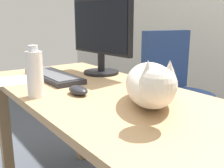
% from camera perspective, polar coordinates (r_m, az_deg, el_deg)
% --- Properties ---
extents(desk, '(1.55, 0.64, 0.71)m').
position_cam_1_polar(desk, '(1.14, -0.63, -7.09)').
color(desk, tan).
rests_on(desk, ground_plane).
extents(office_chair, '(0.49, 0.48, 0.93)m').
position_cam_1_polar(office_chair, '(1.85, 13.30, -5.61)').
color(office_chair, black).
rests_on(office_chair, ground_plane).
extents(monitor, '(0.48, 0.20, 0.41)m').
position_cam_1_polar(monitor, '(1.49, -2.43, 10.79)').
color(monitor, black).
rests_on(monitor, desk).
extents(keyboard, '(0.44, 0.15, 0.03)m').
position_cam_1_polar(keyboard, '(1.44, -12.49, 1.76)').
color(keyboard, '#232328').
rests_on(keyboard, desk).
extents(cat, '(0.49, 0.41, 0.20)m').
position_cam_1_polar(cat, '(0.96, 8.41, 0.01)').
color(cat, silver).
rests_on(cat, desk).
extents(computer_mouse, '(0.11, 0.06, 0.04)m').
position_cam_1_polar(computer_mouse, '(1.11, -7.25, -1.34)').
color(computer_mouse, '#232328').
rests_on(computer_mouse, desk).
extents(paper_sheet, '(0.26, 0.33, 0.00)m').
position_cam_1_polar(paper_sheet, '(1.44, -19.74, 0.77)').
color(paper_sheet, white).
rests_on(paper_sheet, desk).
extents(water_bottle, '(0.07, 0.07, 0.21)m').
position_cam_1_polar(water_bottle, '(1.10, -16.23, 2.18)').
color(water_bottle, silver).
rests_on(water_bottle, desk).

